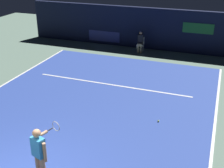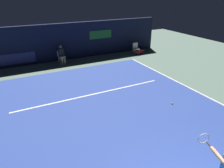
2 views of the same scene
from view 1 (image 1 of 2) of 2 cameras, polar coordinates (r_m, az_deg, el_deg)
name	(u,v)px [view 1 (image 1 of 2)]	position (r m, az deg, el deg)	size (l,w,h in m)	color
ground_plane	(93,105)	(12.38, -3.57, -3.99)	(30.90, 30.90, 0.00)	slate
court_surface	(93,105)	(12.37, -3.57, -3.96)	(9.69, 12.08, 0.01)	#2D479E
line_sideline_left	(215,126)	(11.52, 19.04, -7.66)	(0.10, 12.08, 0.01)	white
line_service	(111,85)	(14.12, -0.12, -0.13)	(7.56, 0.10, 0.01)	white
back_wall	(146,28)	(19.40, 6.49, 10.54)	(16.06, 0.33, 2.60)	#141933
tennis_player	(40,153)	(8.24, -13.63, -12.70)	(0.50, 1.04, 1.73)	tan
line_judge_on_chair	(140,41)	(18.72, 5.44, 8.14)	(0.48, 0.56, 1.32)	white
tennis_ball	(158,121)	(11.28, 8.86, -7.02)	(0.07, 0.07, 0.07)	#CCE033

